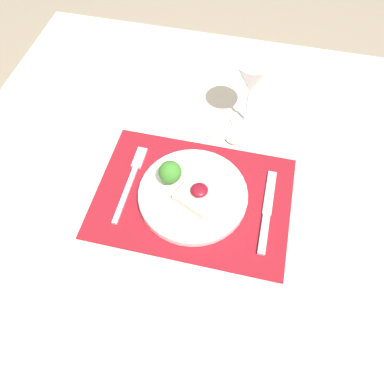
# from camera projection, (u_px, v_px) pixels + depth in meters

# --- Properties ---
(ground_plane) EXTENTS (8.00, 8.00, 0.00)m
(ground_plane) POSITION_uv_depth(u_px,v_px,m) (193.00, 295.00, 1.47)
(ground_plane) COLOR gray
(dining_table) EXTENTS (1.20, 1.20, 0.74)m
(dining_table) POSITION_uv_depth(u_px,v_px,m) (193.00, 215.00, 0.92)
(dining_table) COLOR beige
(dining_table) RESTS_ON ground_plane
(placemat) EXTENTS (0.44, 0.31, 0.00)m
(placemat) POSITION_uv_depth(u_px,v_px,m) (193.00, 197.00, 0.85)
(placemat) COLOR maroon
(placemat) RESTS_ON dining_table
(dinner_plate) EXTENTS (0.25, 0.25, 0.08)m
(dinner_plate) POSITION_uv_depth(u_px,v_px,m) (191.00, 193.00, 0.84)
(dinner_plate) COLOR white
(dinner_plate) RESTS_ON placemat
(fork) EXTENTS (0.02, 0.21, 0.01)m
(fork) POSITION_uv_depth(u_px,v_px,m) (132.00, 178.00, 0.87)
(fork) COLOR #B2B2B7
(fork) RESTS_ON placemat
(knife) EXTENTS (0.02, 0.21, 0.01)m
(knife) POSITION_uv_depth(u_px,v_px,m) (266.00, 216.00, 0.82)
(knife) COLOR #B2B2B7
(knife) RESTS_ON placemat
(spoon) EXTENTS (0.20, 0.04, 0.01)m
(spoon) POSITION_uv_depth(u_px,v_px,m) (222.00, 137.00, 0.94)
(spoon) COLOR #B2B2B7
(spoon) RESTS_ON dining_table
(wine_glass_near) EXTENTS (0.09, 0.09, 0.19)m
(wine_glass_near) POSITION_uv_depth(u_px,v_px,m) (252.00, 80.00, 0.86)
(wine_glass_near) COLOR white
(wine_glass_near) RESTS_ON dining_table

